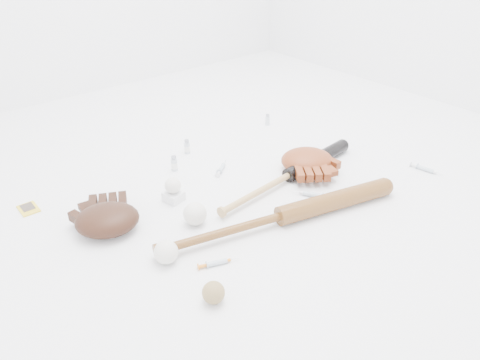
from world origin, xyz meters
TOP-DOWN VIEW (x-y plane):
  - bat_dark at (0.19, -0.03)m, footprint 0.81×0.13m
  - bat_wood at (-0.04, -0.22)m, footprint 0.96×0.31m
  - glove_dark at (-0.53, 0.14)m, footprint 0.35×0.35m
  - glove_tan at (0.31, -0.01)m, footprint 0.36×0.36m
  - trading_card at (-0.70, 0.45)m, footprint 0.06×0.09m
  - pedestal at (-0.25, 0.15)m, footprint 0.08×0.08m
  - baseball_on_pedestal at (-0.25, 0.15)m, footprint 0.06×0.06m
  - baseball_left at (-0.46, -0.13)m, footprint 0.08×0.08m
  - baseball_upper at (-0.50, 0.16)m, footprint 0.08×0.08m
  - baseball_mid at (-0.27, -0.02)m, footprint 0.08×0.08m
  - baseball_aged at (-0.45, -0.37)m, footprint 0.07×0.07m
  - syringe_0 at (-0.35, -0.25)m, footprint 0.15×0.08m
  - syringe_1 at (0.18, -0.17)m, footprint 0.11×0.16m
  - syringe_2 at (0.04, 0.23)m, footprint 0.14×0.11m
  - syringe_3 at (0.70, -0.34)m, footprint 0.05×0.16m
  - vial_0 at (0.01, 0.45)m, footprint 0.03×0.03m
  - vial_1 at (0.51, 0.45)m, footprint 0.02×0.02m
  - vial_2 at (-0.12, 0.35)m, footprint 0.03×0.03m
  - vial_3 at (0.33, -0.03)m, footprint 0.04×0.04m

SIDE VIEW (x-z plane):
  - trading_card at x=-0.70m, z-range 0.00..0.00m
  - syringe_0 at x=-0.35m, z-range 0.00..0.02m
  - syringe_2 at x=0.04m, z-range 0.00..0.02m
  - syringe_3 at x=0.70m, z-range 0.00..0.02m
  - syringe_1 at x=0.18m, z-range 0.00..0.02m
  - pedestal at x=-0.25m, z-range 0.00..0.04m
  - vial_1 at x=0.51m, z-range 0.00..0.06m
  - bat_dark at x=0.19m, z-range 0.00..0.06m
  - baseball_aged at x=-0.45m, z-range 0.00..0.07m
  - vial_0 at x=0.01m, z-range 0.00..0.07m
  - vial_2 at x=-0.12m, z-range 0.00..0.07m
  - bat_wood at x=-0.04m, z-range 0.00..0.07m
  - baseball_left at x=-0.46m, z-range 0.00..0.08m
  - baseball_upper at x=-0.50m, z-range 0.00..0.08m
  - baseball_mid at x=-0.27m, z-range 0.00..0.08m
  - vial_3 at x=0.33m, z-range 0.00..0.09m
  - glove_dark at x=-0.53m, z-range 0.00..0.09m
  - glove_tan at x=0.31m, z-range 0.00..0.09m
  - baseball_on_pedestal at x=-0.25m, z-range 0.04..0.10m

